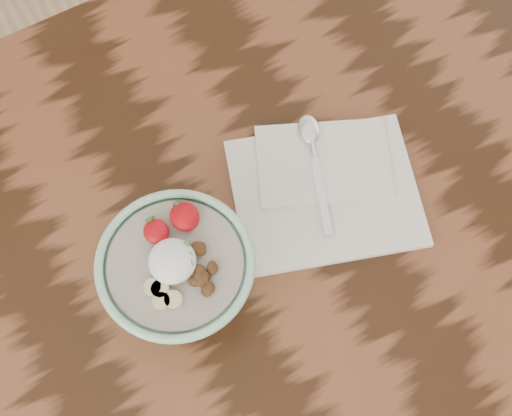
# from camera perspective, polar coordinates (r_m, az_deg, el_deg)

# --- Properties ---
(table) EXTENTS (1.60, 0.90, 0.75)m
(table) POSITION_cam_1_polar(r_m,az_deg,el_deg) (1.08, -5.28, -4.74)
(table) COLOR black
(table) RESTS_ON ground
(breakfast_bowl) EXTENTS (0.20, 0.20, 0.13)m
(breakfast_bowl) POSITION_cam_1_polar(r_m,az_deg,el_deg) (0.91, -6.23, -5.20)
(breakfast_bowl) COLOR #A0D8B5
(breakfast_bowl) RESTS_ON table
(napkin) EXTENTS (0.31, 0.28, 0.02)m
(napkin) POSITION_cam_1_polar(r_m,az_deg,el_deg) (1.02, 5.53, 1.74)
(napkin) COLOR white
(napkin) RESTS_ON table
(spoon) EXTENTS (0.09, 0.18, 0.01)m
(spoon) POSITION_cam_1_polar(r_m,az_deg,el_deg) (1.03, 4.50, 5.02)
(spoon) COLOR silver
(spoon) RESTS_ON napkin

